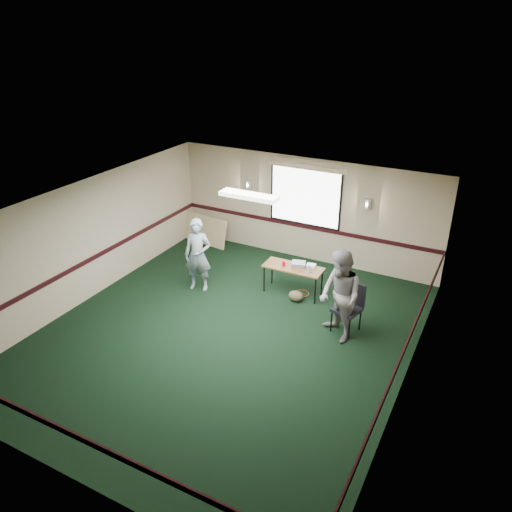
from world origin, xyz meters
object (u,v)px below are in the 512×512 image
at_px(folding_table, 293,269).
at_px(projector, 298,264).
at_px(conference_chair, 350,303).
at_px(person_right, 340,296).
at_px(person_left, 198,255).

height_order(folding_table, projector, projector).
height_order(projector, conference_chair, conference_chair).
bearing_deg(conference_chair, person_right, -90.96).
bearing_deg(projector, folding_table, -155.81).
relative_size(folding_table, projector, 4.48).
bearing_deg(projector, person_left, -174.52).
distance_m(folding_table, projector, 0.16).
bearing_deg(projector, conference_chair, -47.09).
bearing_deg(person_right, folding_table, -177.38).
xyz_separation_m(conference_chair, person_left, (-3.63, -0.01, 0.27)).
bearing_deg(person_right, person_left, -145.19).
distance_m(conference_chair, person_right, 0.53).
relative_size(conference_chair, person_right, 0.55).
bearing_deg(folding_table, projector, 39.99).
bearing_deg(folding_table, conference_chair, -27.65).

